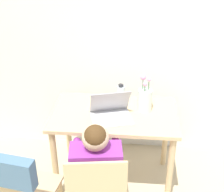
{
  "coord_description": "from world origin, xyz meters",
  "views": [
    {
      "loc": [
        -0.05,
        -0.52,
        2.06
      ],
      "look_at": [
        -0.24,
        1.61,
        0.9
      ],
      "focal_mm": 50.0,
      "sensor_mm": 36.0,
      "label": 1
    }
  ],
  "objects_px": {
    "chair_spare": "(15,185)",
    "flower_vase": "(145,99)",
    "person_seated": "(96,167)",
    "water_bottle": "(121,95)",
    "laptop": "(111,111)"
  },
  "relations": [
    {
      "from": "flower_vase",
      "to": "water_bottle",
      "type": "relative_size",
      "value": 1.72
    },
    {
      "from": "chair_spare",
      "to": "flower_vase",
      "type": "bearing_deg",
      "value": -126.62
    },
    {
      "from": "laptop",
      "to": "flower_vase",
      "type": "height_order",
      "value": "flower_vase"
    },
    {
      "from": "person_seated",
      "to": "water_bottle",
      "type": "height_order",
      "value": "person_seated"
    },
    {
      "from": "water_bottle",
      "to": "flower_vase",
      "type": "bearing_deg",
      "value": -22.44
    },
    {
      "from": "laptop",
      "to": "flower_vase",
      "type": "relative_size",
      "value": 1.18
    },
    {
      "from": "person_seated",
      "to": "laptop",
      "type": "height_order",
      "value": "person_seated"
    },
    {
      "from": "person_seated",
      "to": "water_bottle",
      "type": "bearing_deg",
      "value": -107.67
    },
    {
      "from": "laptop",
      "to": "water_bottle",
      "type": "bearing_deg",
      "value": 57.58
    },
    {
      "from": "person_seated",
      "to": "laptop",
      "type": "relative_size",
      "value": 2.67
    },
    {
      "from": "person_seated",
      "to": "water_bottle",
      "type": "relative_size",
      "value": 5.41
    },
    {
      "from": "flower_vase",
      "to": "water_bottle",
      "type": "height_order",
      "value": "flower_vase"
    },
    {
      "from": "person_seated",
      "to": "flower_vase",
      "type": "distance_m",
      "value": 0.73
    },
    {
      "from": "chair_spare",
      "to": "water_bottle",
      "type": "distance_m",
      "value": 1.11
    },
    {
      "from": "person_seated",
      "to": "flower_vase",
      "type": "relative_size",
      "value": 3.15
    }
  ]
}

